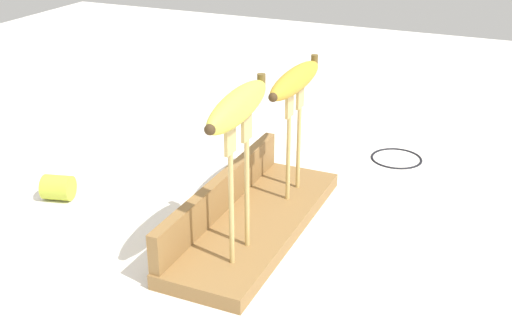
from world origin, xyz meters
The scene contains 9 objects.
ground_plane centered at (0.00, 0.00, 0.00)m, with size 3.00×3.00×0.00m, color silver.
wooden_board centered at (0.00, 0.00, 0.01)m, with size 0.41×0.14×0.02m, color olive.
board_backstop centered at (0.00, 0.06, 0.05)m, with size 0.41×0.02×0.06m, color olive.
fork_stand_left centered at (-0.11, -0.02, 0.14)m, with size 0.08×0.01×0.20m.
fork_stand_right centered at (0.11, -0.02, 0.13)m, with size 0.07×0.01×0.18m.
banana_raised_left centered at (-0.11, -0.02, 0.25)m, with size 0.19×0.05×0.04m.
banana_raised_right centered at (0.10, -0.02, 0.22)m, with size 0.20×0.04×0.04m.
banana_chunk_near centered at (-0.04, 0.36, 0.02)m, with size 0.06×0.06×0.04m.
wire_coil centered at (0.37, -0.14, 0.00)m, with size 0.10×0.10×0.01m, color black.
Camera 1 is at (-0.82, -0.37, 0.53)m, focal length 45.56 mm.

